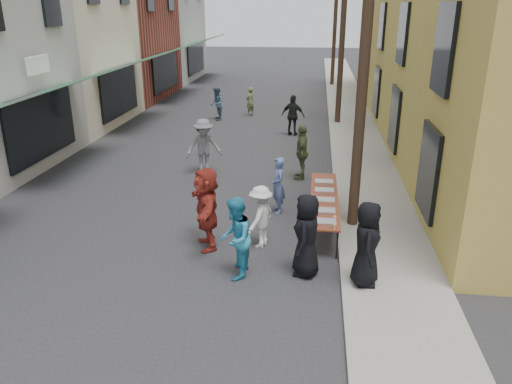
% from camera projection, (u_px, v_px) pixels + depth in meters
% --- Properties ---
extents(ground, '(120.00, 120.00, 0.00)m').
position_uv_depth(ground, '(157.00, 275.00, 10.70)').
color(ground, '#28282B').
rests_on(ground, ground).
extents(sidewalk, '(2.20, 60.00, 0.10)m').
position_uv_depth(sidewalk, '(352.00, 123.00, 24.05)').
color(sidewalk, gray).
rests_on(sidewalk, ground).
extents(storefront_row, '(8.00, 37.00, 9.00)m').
position_uv_depth(storefront_row, '(45.00, 33.00, 24.24)').
color(storefront_row, maroon).
rests_on(storefront_row, ground).
extents(building_ochre, '(10.00, 28.00, 10.00)m').
position_uv_depth(building_ochre, '(510.00, 15.00, 20.69)').
color(building_ochre, '#B69D41').
rests_on(building_ochre, ground).
extents(utility_pole_near, '(0.26, 0.26, 9.00)m').
position_uv_depth(utility_pole_near, '(365.00, 48.00, 11.41)').
color(utility_pole_near, '#2D2116').
rests_on(utility_pole_near, ground).
extents(utility_pole_mid, '(0.26, 0.26, 9.00)m').
position_uv_depth(utility_pole_mid, '(343.00, 26.00, 22.55)').
color(utility_pole_mid, '#2D2116').
rests_on(utility_pole_mid, ground).
extents(utility_pole_far, '(0.26, 0.26, 9.00)m').
position_uv_depth(utility_pole_far, '(335.00, 19.00, 33.69)').
color(utility_pole_far, '#2D2116').
rests_on(utility_pole_far, ground).
extents(serving_table, '(0.70, 4.00, 0.75)m').
position_uv_depth(serving_table, '(324.00, 199.00, 12.90)').
color(serving_table, maroon).
rests_on(serving_table, ground).
extents(catering_tray_sausage, '(0.50, 0.33, 0.08)m').
position_uv_depth(catering_tray_sausage, '(325.00, 222.00, 11.34)').
color(catering_tray_sausage, maroon).
rests_on(catering_tray_sausage, serving_table).
extents(catering_tray_foil_b, '(0.50, 0.33, 0.08)m').
position_uv_depth(catering_tray_foil_b, '(325.00, 211.00, 11.95)').
color(catering_tray_foil_b, '#B2B2B7').
rests_on(catering_tray_foil_b, serving_table).
extents(catering_tray_buns, '(0.50, 0.33, 0.08)m').
position_uv_depth(catering_tray_buns, '(325.00, 201.00, 12.60)').
color(catering_tray_buns, tan).
rests_on(catering_tray_buns, serving_table).
extents(catering_tray_foil_d, '(0.50, 0.33, 0.08)m').
position_uv_depth(catering_tray_foil_d, '(324.00, 191.00, 13.25)').
color(catering_tray_foil_d, '#B2B2B7').
rests_on(catering_tray_foil_d, serving_table).
extents(catering_tray_buns_end, '(0.50, 0.33, 0.08)m').
position_uv_depth(catering_tray_buns_end, '(324.00, 182.00, 13.90)').
color(catering_tray_buns_end, tan).
rests_on(catering_tray_buns_end, serving_table).
extents(condiment_jar_a, '(0.07, 0.07, 0.08)m').
position_uv_depth(condiment_jar_a, '(315.00, 227.00, 11.09)').
color(condiment_jar_a, '#A57F26').
rests_on(condiment_jar_a, serving_table).
extents(condiment_jar_b, '(0.07, 0.07, 0.08)m').
position_uv_depth(condiment_jar_b, '(315.00, 225.00, 11.18)').
color(condiment_jar_b, '#A57F26').
rests_on(condiment_jar_b, serving_table).
extents(condiment_jar_c, '(0.07, 0.07, 0.08)m').
position_uv_depth(condiment_jar_c, '(315.00, 224.00, 11.27)').
color(condiment_jar_c, '#A57F26').
rests_on(condiment_jar_c, serving_table).
extents(cup_stack, '(0.08, 0.08, 0.12)m').
position_uv_depth(cup_stack, '(334.00, 226.00, 11.08)').
color(cup_stack, tan).
rests_on(cup_stack, serving_table).
extents(guest_front_a, '(0.70, 0.96, 1.81)m').
position_uv_depth(guest_front_a, '(307.00, 235.00, 10.44)').
color(guest_front_a, black).
rests_on(guest_front_a, ground).
extents(guest_front_b, '(0.53, 0.66, 1.57)m').
position_uv_depth(guest_front_b, '(278.00, 185.00, 13.66)').
color(guest_front_b, '#5468A2').
rests_on(guest_front_b, ground).
extents(guest_front_c, '(0.68, 0.87, 1.78)m').
position_uv_depth(guest_front_c, '(235.00, 238.00, 10.35)').
color(guest_front_c, teal).
rests_on(guest_front_c, ground).
extents(guest_front_d, '(0.90, 1.12, 1.52)m').
position_uv_depth(guest_front_d, '(261.00, 217.00, 11.71)').
color(guest_front_d, silver).
rests_on(guest_front_d, ground).
extents(guest_front_e, '(0.46, 1.07, 1.82)m').
position_uv_depth(guest_front_e, '(302.00, 152.00, 16.28)').
color(guest_front_e, '#495833').
rests_on(guest_front_e, ground).
extents(guest_queue_back, '(1.11, 1.93, 1.98)m').
position_uv_depth(guest_queue_back, '(207.00, 208.00, 11.61)').
color(guest_queue_back, maroon).
rests_on(guest_queue_back, ground).
extents(server, '(0.60, 0.89, 1.77)m').
position_uv_depth(server, '(367.00, 244.00, 9.89)').
color(server, black).
rests_on(server, sidewalk).
extents(passerby_left, '(1.39, 1.13, 1.88)m').
position_uv_depth(passerby_left, '(204.00, 147.00, 16.79)').
color(passerby_left, slate).
rests_on(passerby_left, ground).
extents(passerby_mid, '(1.12, 0.69, 1.77)m').
position_uv_depth(passerby_mid, '(293.00, 116.00, 21.70)').
color(passerby_mid, black).
rests_on(passerby_mid, ground).
extents(passerby_right, '(0.58, 0.64, 1.46)m').
position_uv_depth(passerby_right, '(250.00, 102.00, 25.63)').
color(passerby_right, '#636A3D').
rests_on(passerby_right, ground).
extents(passerby_far, '(0.78, 0.91, 1.63)m').
position_uv_depth(passerby_far, '(217.00, 104.00, 24.64)').
color(passerby_far, '#415F7D').
rests_on(passerby_far, ground).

